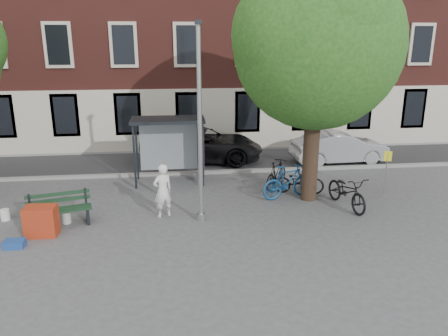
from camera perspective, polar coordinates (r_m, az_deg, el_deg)
ground at (r=14.12m, az=-2.98°, el=-6.85°), size 90.00×90.00×0.00m
road at (r=20.72m, az=-4.31°, el=0.86°), size 40.00×4.00×0.01m
curb_near at (r=18.79m, az=-4.03°, el=-0.62°), size 40.00×0.25×0.12m
curb_far at (r=22.64m, az=-4.54°, el=2.37°), size 40.00×0.25×0.12m
building_row at (r=25.98m, az=-5.31°, el=19.62°), size 30.00×8.00×14.00m
lamppost at (r=13.26m, az=-3.16°, el=4.25°), size 0.28×0.35×6.11m
tree_right at (r=15.10m, az=12.31°, el=16.25°), size 5.76×5.60×8.20m
bus_shelter at (r=17.43m, az=-6.00°, el=4.28°), size 2.85×1.45×2.62m
painter at (r=14.24m, az=-8.00°, el=-2.95°), size 0.77×0.66×1.78m
bench at (r=14.55m, az=-20.71°, el=-5.30°), size 2.01×1.06×0.99m
bike_a at (r=16.54m, az=9.76°, el=-1.70°), size 1.96×1.07×0.98m
bike_b at (r=15.99m, az=8.35°, el=-1.78°), size 2.15×1.18×1.24m
bike_c at (r=15.53m, az=15.75°, el=-2.94°), size 1.19×2.34×1.17m
bike_d at (r=17.09m, az=6.85°, el=-0.77°), size 1.51×1.76×1.09m
car_dark at (r=20.65m, az=-2.92°, el=3.09°), size 5.99×3.36×1.58m
car_silver at (r=21.00m, az=14.85°, el=2.61°), size 4.53×1.79×1.47m
red_stand at (r=14.01m, az=-22.76°, el=-6.41°), size 0.92×0.63×0.90m
blue_crate at (r=13.70m, az=-25.70°, el=-8.92°), size 0.55×0.40×0.20m
bucket_a at (r=14.72m, az=-19.89°, el=-6.12°), size 0.28×0.28×0.36m
bucket_b at (r=15.70m, az=-23.76°, el=-5.14°), size 0.36×0.36×0.36m
bucket_c at (r=15.72m, az=-26.70°, el=-5.48°), size 0.37×0.37×0.36m
notice_sign at (r=17.18m, az=20.51°, el=0.43°), size 0.28×0.10×1.64m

